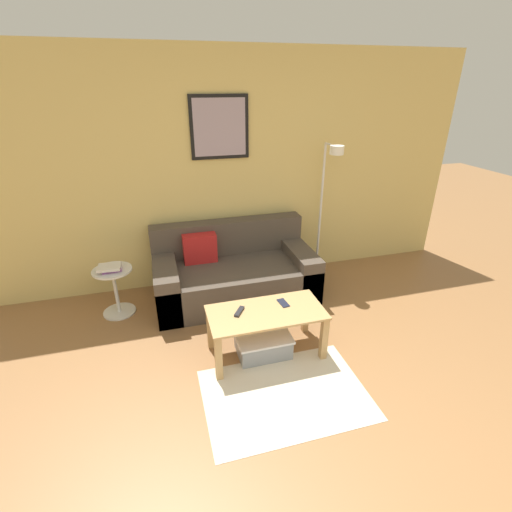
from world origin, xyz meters
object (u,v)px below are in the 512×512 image
couch (234,273)px  storage_bin (263,344)px  remote_control (239,311)px  side_table (115,287)px  coffee_table (266,320)px  book_stack (110,268)px  floor_lamp (327,195)px  cell_phone (283,303)px

couch → storage_bin: (0.02, -1.07, -0.17)m
storage_bin → remote_control: bearing=166.2°
side_table → remote_control: (1.07, -0.98, 0.14)m
side_table → storage_bin: bearing=-39.0°
storage_bin → remote_control: size_ratio=3.19×
coffee_table → book_stack: 1.66m
floor_lamp → remote_control: size_ratio=10.66×
couch → remote_control: 1.05m
coffee_table → side_table: side_table is taller
side_table → remote_control: size_ratio=3.38×
couch → remote_control: bearing=-99.7°
floor_lamp → cell_phone: (-0.91, -1.12, -0.59)m
remote_control → couch: bearing=114.4°
coffee_table → remote_control: bearing=168.1°
couch → side_table: size_ratio=3.40×
coffee_table → floor_lamp: bearing=47.9°
remote_control → storage_bin: bearing=20.3°
book_stack → cell_phone: size_ratio=1.63×
couch → cell_phone: couch is taller
book_stack → remote_control: size_ratio=1.52×
remote_control → side_table: bearing=171.7°
side_table → book_stack: (-0.01, -0.02, 0.23)m
storage_bin → floor_lamp: bearing=47.3°
floor_lamp → book_stack: floor_lamp is taller
side_table → cell_phone: 1.76m
couch → cell_phone: bearing=-76.7°
remote_control → cell_phone: remote_control is taller
coffee_table → floor_lamp: (1.09, 1.20, 0.68)m
storage_bin → cell_phone: bearing=21.6°
couch → coffee_table: 1.07m
couch → storage_bin: couch is taller
storage_bin → book_stack: (-1.28, 1.01, 0.44)m
storage_bin → floor_lamp: floor_lamp is taller
couch → floor_lamp: floor_lamp is taller
storage_bin → couch: bearing=91.3°
side_table → couch: bearing=1.8°
floor_lamp → remote_control: (-1.31, -1.16, -0.59)m
coffee_table → side_table: (-1.29, 1.03, -0.04)m
coffee_table → book_stack: book_stack is taller
couch → storage_bin: 1.08m
couch → cell_phone: 1.02m
couch → storage_bin: bearing=-88.7°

